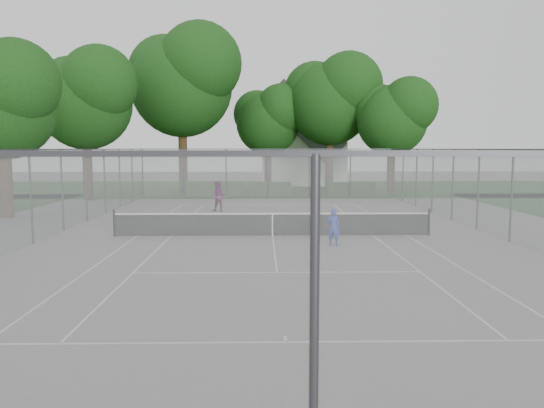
{
  "coord_description": "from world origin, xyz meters",
  "views": [
    {
      "loc": [
        -0.43,
        -21.27,
        3.54
      ],
      "look_at": [
        0.0,
        1.0,
        1.2
      ],
      "focal_mm": 35.0,
      "sensor_mm": 36.0,
      "label": 1
    }
  ],
  "objects_px": {
    "house": "(303,144)",
    "girl_player": "(334,227)",
    "tennis_net": "(272,223)",
    "woman_player": "(218,196)"
  },
  "relations": [
    {
      "from": "house",
      "to": "girl_player",
      "type": "height_order",
      "value": "house"
    },
    {
      "from": "house",
      "to": "girl_player",
      "type": "xyz_separation_m",
      "value": [
        -1.42,
        -33.33,
        -3.31
      ]
    },
    {
      "from": "tennis_net",
      "to": "woman_player",
      "type": "bearing_deg",
      "value": 108.85
    },
    {
      "from": "tennis_net",
      "to": "woman_player",
      "type": "height_order",
      "value": "woman_player"
    },
    {
      "from": "house",
      "to": "woman_player",
      "type": "xyz_separation_m",
      "value": [
        -6.47,
        -22.75,
        -3.13
      ]
    },
    {
      "from": "tennis_net",
      "to": "house",
      "type": "height_order",
      "value": "house"
    },
    {
      "from": "tennis_net",
      "to": "girl_player",
      "type": "distance_m",
      "value": 3.1
    },
    {
      "from": "tennis_net",
      "to": "house",
      "type": "bearing_deg",
      "value": 83.39
    },
    {
      "from": "house",
      "to": "girl_player",
      "type": "distance_m",
      "value": 33.52
    },
    {
      "from": "tennis_net",
      "to": "girl_player",
      "type": "bearing_deg",
      "value": -45.09
    }
  ]
}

